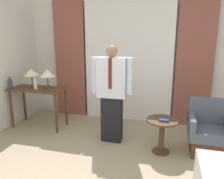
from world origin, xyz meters
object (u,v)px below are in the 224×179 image
object	(u,v)px
bottle_by_lamp	(35,85)
book	(164,119)
table_lamp_right	(47,74)
bottle_near_edge	(10,84)
table_lamp_left	(31,73)
armchair	(209,134)
side_table	(162,130)
desk	(38,95)
person	(112,92)

from	to	relation	value
bottle_by_lamp	book	size ratio (longest dim) A/B	0.89
table_lamp_right	bottle_near_edge	world-z (taller)	table_lamp_right
table_lamp_left	table_lamp_right	size ratio (longest dim) A/B	1.00
armchair	side_table	bearing A→B (deg)	-166.31
table_lamp_right	side_table	distance (m)	2.45
desk	armchair	xyz separation A→B (m)	(3.17, -0.28, -0.34)
person	side_table	distance (m)	1.03
bottle_by_lamp	person	xyz separation A→B (m)	(1.59, -0.19, 0.01)
bottle_by_lamp	person	size ratio (longest dim) A/B	0.13
table_lamp_right	bottle_near_edge	bearing A→B (deg)	-156.68
table_lamp_right	armchair	world-z (taller)	table_lamp_right
table_lamp_left	armchair	xyz separation A→B (m)	(3.35, -0.38, -0.76)
bottle_near_edge	table_lamp_left	bearing A→B (deg)	43.50
table_lamp_right	armchair	xyz separation A→B (m)	(2.99, -0.38, -0.76)
table_lamp_right	book	size ratio (longest dim) A/B	1.58
side_table	book	world-z (taller)	book
person	side_table	bearing A→B (deg)	-12.91
bottle_near_edge	person	distance (m)	2.08
bottle_by_lamp	table_lamp_right	bearing A→B (deg)	44.08
table_lamp_left	armchair	bearing A→B (deg)	-6.47
side_table	bottle_by_lamp	bearing A→B (deg)	171.12
bottle_by_lamp	table_lamp_left	bearing A→B (deg)	137.48
armchair	book	size ratio (longest dim) A/B	3.61
desk	person	world-z (taller)	person
table_lamp_left	side_table	xyz separation A→B (m)	(2.64, -0.55, -0.71)
desk	side_table	distance (m)	2.52
desk	bottle_by_lamp	bearing A→B (deg)	-85.91
armchair	bottle_near_edge	bearing A→B (deg)	178.48
bottle_near_edge	side_table	size ratio (longest dim) A/B	0.44
table_lamp_right	bottle_by_lamp	world-z (taller)	table_lamp_right
side_table	armchair	bearing A→B (deg)	13.69
armchair	table_lamp_right	bearing A→B (deg)	172.76
table_lamp_right	bottle_by_lamp	bearing A→B (deg)	-135.92
desk	armchair	distance (m)	3.20
side_table	book	distance (m)	0.19
bottle_near_edge	person	world-z (taller)	person
table_lamp_left	armchair	distance (m)	3.46
table_lamp_right	person	distance (m)	1.48
desk	table_lamp_left	size ratio (longest dim) A/B	2.99
bottle_near_edge	table_lamp_right	bearing A→B (deg)	23.32
table_lamp_left	bottle_near_edge	xyz separation A→B (m)	(-0.30, -0.28, -0.19)
bottle_near_edge	side_table	xyz separation A→B (m)	(2.94, -0.27, -0.52)
table_lamp_left	side_table	distance (m)	2.79
desk	side_table	world-z (taller)	desk
table_lamp_left	armchair	world-z (taller)	table_lamp_left
book	bottle_near_edge	bearing A→B (deg)	174.97
table_lamp_right	bottle_near_edge	xyz separation A→B (m)	(-0.66, -0.28, -0.19)
table_lamp_right	armchair	bearing A→B (deg)	-7.24
table_lamp_left	bottle_near_edge	world-z (taller)	table_lamp_left
desk	table_lamp_right	xyz separation A→B (m)	(0.18, 0.10, 0.42)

